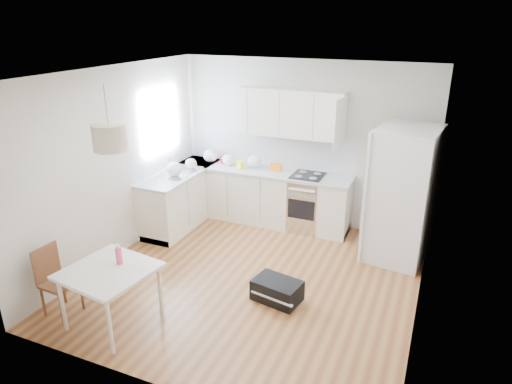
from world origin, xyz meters
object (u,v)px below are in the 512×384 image
Objects in this scene: dining_table at (109,275)px; gym_bag at (277,290)px; refrigerator at (403,195)px; dining_chair at (60,282)px.

dining_table is 1.76× the size of gym_bag.
refrigerator reaches higher than dining_table.
refrigerator reaches higher than dining_chair.
gym_bag is (2.24, 1.24, -0.29)m from dining_chair.
dining_chair reaches higher than dining_table.
dining_table reaches higher than gym_bag.
refrigerator is at bearing 44.21° from dining_chair.
refrigerator is 3.33× the size of gym_bag.
dining_table is 1.21× the size of dining_chair.
dining_chair is at bearing -165.24° from dining_table.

